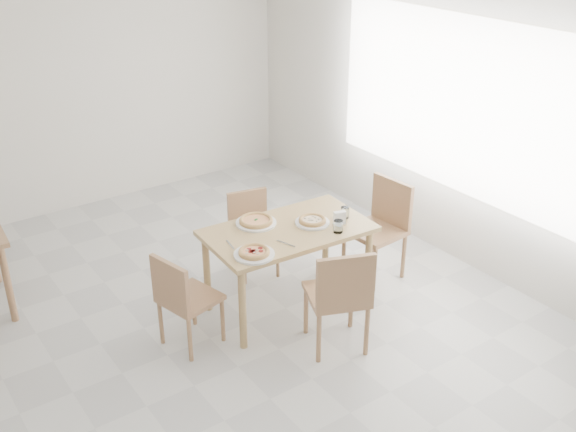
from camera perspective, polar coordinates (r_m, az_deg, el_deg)
room at (r=6.29m, az=14.69°, el=8.88°), size 7.28×7.00×7.00m
main_table at (r=5.57m, az=0.00°, el=-1.93°), size 1.40×0.85×0.75m
chair_south at (r=5.12m, az=4.44°, el=-6.53°), size 0.58×0.58×0.90m
chair_north at (r=6.24m, az=-3.11°, el=-0.88°), size 0.45×0.45×0.77m
chair_west at (r=5.23m, az=-8.96°, el=-6.69°), size 0.48×0.48×0.81m
chair_east at (r=6.18m, az=7.96°, el=-0.50°), size 0.49×0.49×0.92m
plate_margherita at (r=5.61m, az=-2.72°, el=-0.58°), size 0.34×0.34×0.02m
plate_mushroom at (r=5.61m, az=2.07°, el=-0.56°), size 0.29×0.29×0.02m
plate_pepperoni at (r=5.13m, az=-2.88°, el=-3.27°), size 0.31×0.31×0.02m
pizza_margherita at (r=5.59m, az=-2.72°, el=-0.38°), size 0.29×0.29×0.03m
pizza_mushroom at (r=5.60m, az=2.08°, el=-0.35°), size 0.26×0.26×0.03m
pizza_pepperoni at (r=5.12m, az=-2.89°, el=-3.04°), size 0.30×0.30×0.03m
tumbler_a at (r=5.71m, az=4.84°, el=0.31°), size 0.07×0.07×0.10m
tumbler_b at (r=5.46m, az=4.27°, el=-0.88°), size 0.08×0.08×0.10m
napkin_holder at (r=5.57m, az=4.39°, el=-0.24°), size 0.12×0.08×0.12m
fork_a at (r=5.29m, az=-4.91°, el=-2.44°), size 0.04×0.16×0.01m
fork_b at (r=5.29m, az=-0.18°, el=-2.35°), size 0.07×0.18×0.01m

